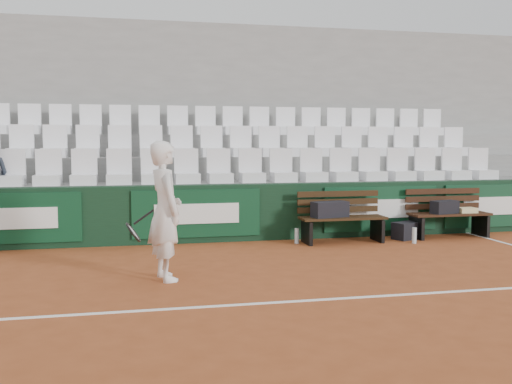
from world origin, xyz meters
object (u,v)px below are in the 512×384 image
bench_left (343,230)px  water_bottle_near (297,236)px  water_bottle_far (414,235)px  tennis_player (165,211)px  sports_bag_right (445,207)px  sports_bag_left (330,209)px  bench_right (449,225)px  sports_bag_ground (407,231)px

bench_left → water_bottle_near: 0.82m
water_bottle_far → tennis_player: 4.73m
sports_bag_right → water_bottle_far: 0.98m
sports_bag_left → water_bottle_near: (-0.57, 0.06, -0.45)m
bench_left → sports_bag_left: bearing=179.4°
bench_right → sports_bag_right: sports_bag_right is taller
water_bottle_far → bench_left: bearing=163.6°
water_bottle_near → water_bottle_far: water_bottle_far is taller
water_bottle_near → tennis_player: bearing=-137.9°
sports_bag_left → water_bottle_far: bearing=-13.9°
sports_bag_ground → tennis_player: (-4.43, -2.14, 0.72)m
bench_right → sports_bag_right: 0.37m
sports_bag_left → sports_bag_right: size_ratio=1.25×
sports_bag_left → sports_bag_right: (2.21, 0.04, -0.02)m
sports_bag_left → tennis_player: bearing=-144.8°
water_bottle_far → water_bottle_near: bearing=168.4°
bench_left → tennis_player: 3.84m
sports_bag_left → sports_bag_ground: bearing=2.8°
sports_bag_right → sports_bag_left: bearing=-178.9°
water_bottle_near → tennis_player: (-2.35, -2.13, 0.75)m
bench_right → sports_bag_left: (-2.34, -0.09, 0.36)m
water_bottle_near → water_bottle_far: bearing=-11.6°
sports_bag_left → tennis_player: (-2.93, -2.07, 0.29)m
tennis_player → sports_bag_ground: bearing=25.8°
bench_right → water_bottle_far: (-0.92, -0.44, -0.09)m
sports_bag_right → tennis_player: (-5.14, -2.11, 0.31)m
bench_left → bench_right: same height
sports_bag_right → tennis_player: bearing=-157.7°
bench_right → sports_bag_right: bearing=-159.3°
bench_right → bench_left: bearing=-177.5°
water_bottle_far → tennis_player: size_ratio=0.16×
bench_right → water_bottle_near: size_ratio=5.65×
sports_bag_ground → water_bottle_near: sports_bag_ground is taller
sports_bag_right → sports_bag_ground: 0.82m
bench_right → sports_bag_left: bearing=-177.8°
sports_bag_ground → water_bottle_near: (-2.07, -0.01, -0.02)m
bench_left → sports_bag_ground: bearing=3.4°
sports_bag_right → tennis_player: size_ratio=0.29×
bench_right → sports_bag_ground: bench_right is taller
bench_left → sports_bag_right: 2.00m
bench_left → tennis_player: bearing=-146.9°
bench_right → water_bottle_far: bearing=-154.5°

